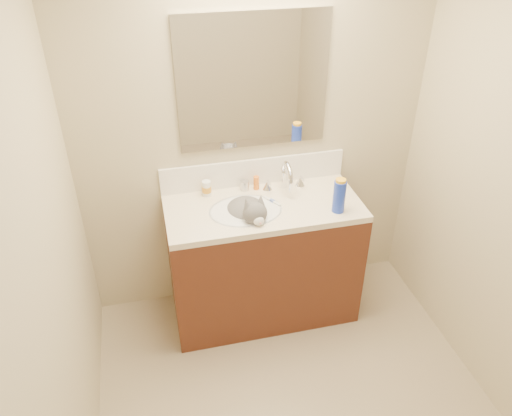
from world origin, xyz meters
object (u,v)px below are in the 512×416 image
pill_bottle (207,188)px  amber_bottle (256,183)px  spray_can (339,197)px  vanity_cabinet (263,263)px  cat (248,215)px  silver_jar (245,185)px  faucet (286,179)px  basin (246,220)px

pill_bottle → amber_bottle: pill_bottle is taller
spray_can → amber_bottle: bearing=138.8°
vanity_cabinet → cat: bearing=-162.5°
silver_jar → spray_can: spray_can is taller
spray_can → vanity_cabinet: bearing=158.4°
silver_jar → amber_bottle: 0.08m
faucet → silver_jar: size_ratio=4.38×
basin → amber_bottle: 0.28m
faucet → silver_jar: 0.27m
basin → pill_bottle: (-0.20, 0.23, 0.12)m
faucet → pill_bottle: 0.50m
basin → faucet: 0.38m
vanity_cabinet → spray_can: size_ratio=5.97×
faucet → pill_bottle: size_ratio=2.81×
cat → spray_can: (0.52, -0.13, 0.13)m
faucet → pill_bottle: faucet is taller
silver_jar → pill_bottle: bearing=-177.8°
amber_bottle → spray_can: size_ratio=0.45×
silver_jar → amber_bottle: bearing=-6.3°
pill_bottle → cat: bearing=-46.9°
pill_bottle → spray_can: 0.82m
basin → amber_bottle: size_ratio=4.98×
basin → silver_jar: 0.26m
pill_bottle → faucet: bearing=-6.9°
vanity_cabinet → pill_bottle: 0.62m
basin → spray_can: bearing=-14.1°
pill_bottle → silver_jar: 0.25m
cat → spray_can: size_ratio=1.99×
amber_bottle → basin: bearing=-118.0°
faucet → amber_bottle: bearing=160.9°
vanity_cabinet → basin: (-0.12, -0.03, 0.38)m
pill_bottle → amber_bottle: 0.32m
faucet → spray_can: faucet is taller
faucet → pill_bottle: (-0.50, 0.06, -0.04)m
faucet → spray_can: size_ratio=1.39×
pill_bottle → amber_bottle: size_ratio=1.10×
vanity_cabinet → cat: size_ratio=3.00×
cat → faucet: bearing=22.6°
amber_bottle → spray_can: bearing=-41.2°
amber_bottle → spray_can: (0.41, -0.36, 0.06)m
faucet → amber_bottle: 0.19m
cat → silver_jar: (0.03, 0.24, 0.07)m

